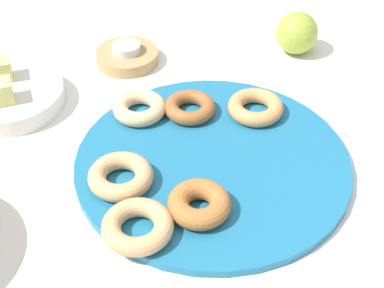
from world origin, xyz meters
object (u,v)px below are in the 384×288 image
Objects in this scene: candle_holder at (127,57)px; melon_chunk_left at (1,92)px; donut_4 at (199,204)px; donut_3 at (139,108)px; melon_chunk_right at (0,69)px; donut_2 at (190,107)px; apple at (297,33)px; donut_plate at (213,162)px; donut_1 at (255,107)px; donut_5 at (138,226)px; donut_0 at (121,176)px; tealight at (126,48)px; fruit_bowl at (9,97)px.

candle_holder is 0.24m from melon_chunk_left.
donut_4 is 2.33× the size of melon_chunk_left.
melon_chunk_right is at bearing 69.10° from donut_3.
donut_2 is 1.04× the size of apple.
donut_4 is (-0.10, 0.03, 0.02)m from donut_plate.
melon_chunk_right is 0.46× the size of apple.
apple reaches higher than donut_plate.
melon_chunk_left is 1.00× the size of melon_chunk_right.
donut_5 is at bearing 142.41° from donut_1.
donut_0 reaches higher than donut_plate.
donut_1 is 1.74× the size of tealight.
donut_1 is 1.05× the size of donut_3.
melon_chunk_left reaches higher than donut_5.
donut_3 reaches higher than fruit_bowl.
tealight is 0.28× the size of fruit_bowl.
donut_4 reaches higher than donut_2.
donut_5 is 0.42m from tealight.
candle_holder is at bearing 30.76° from donut_2.
candle_holder is at bearing 48.83° from donut_1.
donut_1 is at bearing -131.17° from candle_holder.
donut_5 is at bearing -179.95° from donut_3.
donut_5 is 0.35m from melon_chunk_left.
apple is (0.14, -0.50, 0.02)m from fruit_bowl.
donut_1 and donut_3 have the same top height.
donut_5 is (-0.24, 0.18, 0.00)m from donut_1.
donut_plate is 0.13m from donut_1.
donut_plate is 0.11m from donut_2.
apple is (0.44, -0.29, 0.01)m from donut_5.
donut_2 reaches higher than fruit_bowl.
tealight is (0.17, 0.10, 0.01)m from donut_2.
melon_chunk_right is (0.30, 0.31, 0.02)m from donut_4.
donut_0 reaches higher than donut_3.
fruit_bowl reaches higher than candle_holder.
donut_0 and tealight have the same top height.
fruit_bowl is at bearing 42.32° from donut_0.
apple is (0.02, -0.31, 0.03)m from candle_holder.
tealight is at bearing 93.44° from apple.
candle_holder is at bearing 15.12° from donut_4.
donut_5 is at bearing -141.42° from melon_chunk_left.
melon_chunk_right is at bearing 23.20° from fruit_bowl.
candle_holder is (0.42, 0.02, -0.01)m from donut_5.
donut_4 is at bearing -128.86° from melon_chunk_left.
tealight reaches higher than fruit_bowl.
donut_plate is 0.31m from tealight.
melon_chunk_right reaches higher than donut_1.
donut_4 is at bearing -179.90° from donut_2.
melon_chunk_left is at bearing 108.43° from apple.
melon_chunk_left is (0.24, 0.30, 0.02)m from donut_4.
donut_3 is (0.11, 0.11, 0.02)m from donut_plate.
donut_0 is 2.51× the size of melon_chunk_right.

